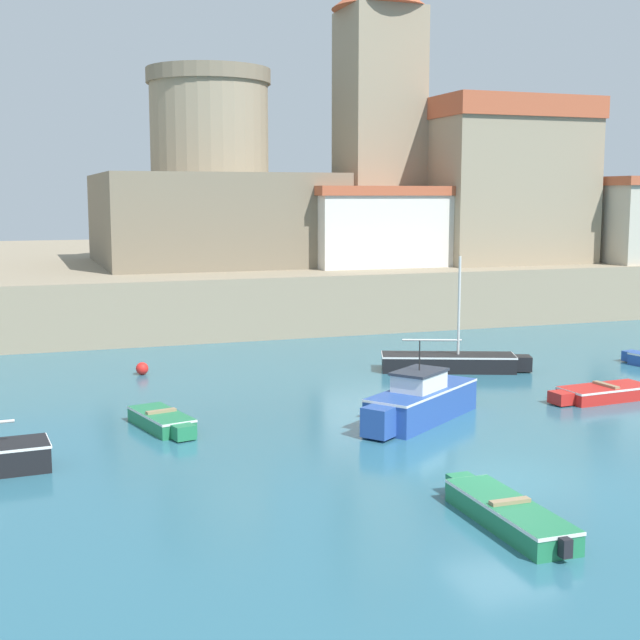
{
  "coord_description": "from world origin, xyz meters",
  "views": [
    {
      "loc": [
        -10.91,
        -17.89,
        6.77
      ],
      "look_at": [
        0.26,
        14.12,
        2.0
      ],
      "focal_mm": 50.0,
      "sensor_mm": 36.0,
      "label": 1
    }
  ],
  "objects_px": {
    "dinghy_green_0": "(163,420)",
    "church": "(445,170)",
    "dinghy_green_1": "(507,512)",
    "motorboat_blue_2": "(420,401)",
    "sailboat_black_8": "(452,361)",
    "fortress": "(211,199)",
    "harbor_shed_mid_row": "(636,219)",
    "dinghy_red_5": "(603,392)",
    "harbor_shed_near_wharf": "(373,226)",
    "mooring_buoy": "(142,368)"
  },
  "relations": [
    {
      "from": "church",
      "to": "fortress",
      "type": "bearing_deg",
      "value": -179.38
    },
    {
      "from": "dinghy_red_5",
      "to": "harbor_shed_mid_row",
      "type": "bearing_deg",
      "value": 49.53
    },
    {
      "from": "sailboat_black_8",
      "to": "fortress",
      "type": "height_order",
      "value": "fortress"
    },
    {
      "from": "dinghy_green_1",
      "to": "fortress",
      "type": "bearing_deg",
      "value": 87.61
    },
    {
      "from": "dinghy_green_1",
      "to": "fortress",
      "type": "xyz_separation_m",
      "value": [
        1.45,
        34.69,
        6.25
      ]
    },
    {
      "from": "motorboat_blue_2",
      "to": "sailboat_black_8",
      "type": "relative_size",
      "value": 0.85
    },
    {
      "from": "motorboat_blue_2",
      "to": "fortress",
      "type": "distance_m",
      "value": 26.99
    },
    {
      "from": "dinghy_green_0",
      "to": "harbor_shed_near_wharf",
      "type": "height_order",
      "value": "harbor_shed_near_wharf"
    },
    {
      "from": "mooring_buoy",
      "to": "church",
      "type": "distance_m",
      "value": 28.11
    },
    {
      "from": "fortress",
      "to": "harbor_shed_near_wharf",
      "type": "relative_size",
      "value": 1.59
    },
    {
      "from": "dinghy_green_1",
      "to": "mooring_buoy",
      "type": "bearing_deg",
      "value": 105.08
    },
    {
      "from": "sailboat_black_8",
      "to": "church",
      "type": "height_order",
      "value": "church"
    },
    {
      "from": "fortress",
      "to": "harbor_shed_mid_row",
      "type": "bearing_deg",
      "value": -15.15
    },
    {
      "from": "dinghy_green_1",
      "to": "dinghy_green_0",
      "type": "bearing_deg",
      "value": 118.64
    },
    {
      "from": "sailboat_black_8",
      "to": "harbor_shed_near_wharf",
      "type": "distance_m",
      "value": 16.01
    },
    {
      "from": "dinghy_green_1",
      "to": "motorboat_blue_2",
      "type": "height_order",
      "value": "motorboat_blue_2"
    },
    {
      "from": "dinghy_green_1",
      "to": "dinghy_red_5",
      "type": "relative_size",
      "value": 1.15
    },
    {
      "from": "dinghy_red_5",
      "to": "fortress",
      "type": "distance_m",
      "value": 27.59
    },
    {
      "from": "sailboat_black_8",
      "to": "dinghy_green_0",
      "type": "bearing_deg",
      "value": -157.54
    },
    {
      "from": "church",
      "to": "harbor_shed_mid_row",
      "type": "bearing_deg",
      "value": -35.94
    },
    {
      "from": "dinghy_red_5",
      "to": "harbor_shed_near_wharf",
      "type": "distance_m",
      "value": 21.64
    },
    {
      "from": "fortress",
      "to": "harbor_shed_mid_row",
      "type": "relative_size",
      "value": 1.73
    },
    {
      "from": "dinghy_red_5",
      "to": "harbor_shed_mid_row",
      "type": "height_order",
      "value": "harbor_shed_mid_row"
    },
    {
      "from": "dinghy_green_0",
      "to": "motorboat_blue_2",
      "type": "xyz_separation_m",
      "value": [
        7.47,
        -1.65,
        0.35
      ]
    },
    {
      "from": "dinghy_green_0",
      "to": "harbor_shed_near_wharf",
      "type": "bearing_deg",
      "value": 53.27
    },
    {
      "from": "dinghy_red_5",
      "to": "motorboat_blue_2",
      "type": "bearing_deg",
      "value": -175.56
    },
    {
      "from": "dinghy_green_0",
      "to": "motorboat_blue_2",
      "type": "bearing_deg",
      "value": -12.45
    },
    {
      "from": "sailboat_black_8",
      "to": "harbor_shed_mid_row",
      "type": "xyz_separation_m",
      "value": [
        18.91,
        13.22,
        5.01
      ]
    },
    {
      "from": "dinghy_green_1",
      "to": "harbor_shed_mid_row",
      "type": "distance_m",
      "value": 38.32
    },
    {
      "from": "dinghy_green_0",
      "to": "fortress",
      "type": "bearing_deg",
      "value": 74.36
    },
    {
      "from": "dinghy_green_1",
      "to": "dinghy_red_5",
      "type": "distance_m",
      "value": 12.65
    },
    {
      "from": "sailboat_black_8",
      "to": "dinghy_red_5",
      "type": "bearing_deg",
      "value": -68.06
    },
    {
      "from": "motorboat_blue_2",
      "to": "church",
      "type": "relative_size",
      "value": 0.28
    },
    {
      "from": "fortress",
      "to": "sailboat_black_8",
      "type": "bearing_deg",
      "value": -75.52
    },
    {
      "from": "dinghy_red_5",
      "to": "dinghy_green_1",
      "type": "bearing_deg",
      "value": -135.28
    },
    {
      "from": "dinghy_green_0",
      "to": "church",
      "type": "height_order",
      "value": "church"
    },
    {
      "from": "dinghy_green_0",
      "to": "sailboat_black_8",
      "type": "xyz_separation_m",
      "value": [
        12.0,
        4.96,
        0.11
      ]
    },
    {
      "from": "mooring_buoy",
      "to": "harbor_shed_mid_row",
      "type": "distance_m",
      "value": 32.36
    },
    {
      "from": "motorboat_blue_2",
      "to": "sailboat_black_8",
      "type": "xyz_separation_m",
      "value": [
        4.53,
        6.61,
        -0.24
      ]
    },
    {
      "from": "harbor_shed_mid_row",
      "to": "dinghy_red_5",
      "type": "bearing_deg",
      "value": -130.47
    },
    {
      "from": "sailboat_black_8",
      "to": "church",
      "type": "bearing_deg",
      "value": 63.93
    },
    {
      "from": "dinghy_green_1",
      "to": "harbor_shed_mid_row",
      "type": "xyz_separation_m",
      "value": [
        25.45,
        28.19,
        5.11
      ]
    },
    {
      "from": "dinghy_green_1",
      "to": "harbor_shed_near_wharf",
      "type": "bearing_deg",
      "value": 72.51
    },
    {
      "from": "dinghy_green_1",
      "to": "motorboat_blue_2",
      "type": "xyz_separation_m",
      "value": [
        2.01,
        8.36,
        0.34
      ]
    },
    {
      "from": "dinghy_green_1",
      "to": "harbor_shed_near_wharf",
      "type": "relative_size",
      "value": 0.55
    },
    {
      "from": "dinghy_green_0",
      "to": "dinghy_green_1",
      "type": "height_order",
      "value": "dinghy_green_1"
    },
    {
      "from": "dinghy_green_1",
      "to": "dinghy_red_5",
      "type": "xyz_separation_m",
      "value": [
        8.99,
        8.9,
        -0.02
      ]
    },
    {
      "from": "motorboat_blue_2",
      "to": "mooring_buoy",
      "type": "height_order",
      "value": "motorboat_blue_2"
    },
    {
      "from": "dinghy_green_0",
      "to": "church",
      "type": "relative_size",
      "value": 0.18
    },
    {
      "from": "dinghy_green_0",
      "to": "harbor_shed_mid_row",
      "type": "bearing_deg",
      "value": 30.47
    }
  ]
}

